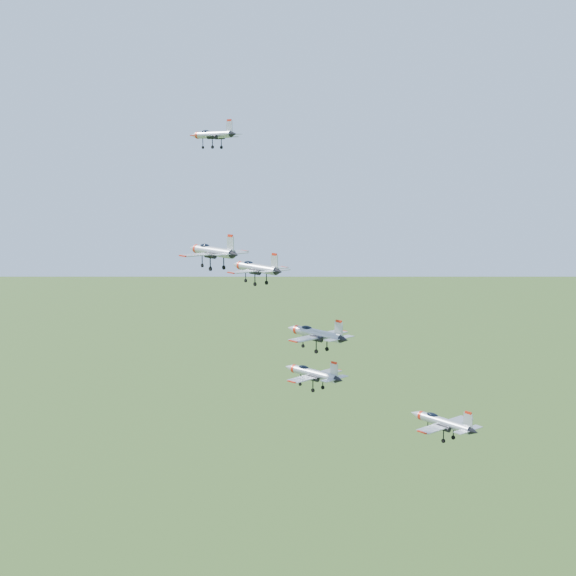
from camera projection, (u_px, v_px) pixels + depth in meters
The scene contains 6 objects.
jet_lead at pixel (212, 135), 143.52m from camera, with size 12.03×9.91×3.22m.
jet_left_high at pixel (256, 268), 120.50m from camera, with size 12.16×10.20×3.26m.
jet_right_high at pixel (212, 251), 107.86m from camera, with size 11.89×10.01×3.20m.
jet_left_low at pixel (316, 333), 119.26m from camera, with size 12.71×10.57×3.39m.
jet_right_low at pixel (312, 373), 105.56m from camera, with size 10.53×8.74×2.81m.
jet_trail at pixel (442, 422), 102.74m from camera, with size 10.98×9.21×2.94m.
Camera 1 is at (82.58, -89.30, 139.17)m, focal length 50.00 mm.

